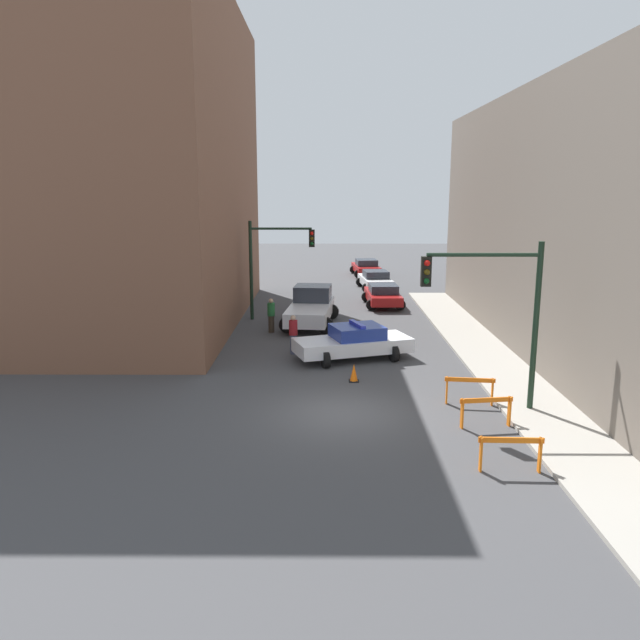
{
  "coord_description": "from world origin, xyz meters",
  "views": [
    {
      "loc": [
        -0.56,
        -18.41,
        6.88
      ],
      "look_at": [
        -0.72,
        5.77,
        1.74
      ],
      "focal_mm": 35.0,
      "sensor_mm": 36.0,
      "label": 1
    }
  ],
  "objects_px": {
    "parked_car_near": "(383,295)",
    "barrier_front": "(511,448)",
    "parked_car_mid": "(375,280)",
    "barrier_back": "(470,386)",
    "pedestrian_corner": "(271,315)",
    "police_car": "(354,342)",
    "traffic_light_near": "(499,301)",
    "barrier_mid": "(486,407)",
    "traffic_cone": "(354,373)",
    "white_truck": "(311,307)",
    "pedestrian_crossing": "(293,334)",
    "traffic_light_far": "(272,256)",
    "parked_car_far": "(366,267)"
  },
  "relations": [
    {
      "from": "parked_car_near",
      "to": "barrier_front",
      "type": "relative_size",
      "value": 2.73
    },
    {
      "from": "parked_car_near",
      "to": "parked_car_mid",
      "type": "relative_size",
      "value": 0.98
    },
    {
      "from": "parked_car_mid",
      "to": "barrier_back",
      "type": "relative_size",
      "value": 2.79
    },
    {
      "from": "parked_car_mid",
      "to": "pedestrian_corner",
      "type": "height_order",
      "value": "pedestrian_corner"
    },
    {
      "from": "police_car",
      "to": "barrier_back",
      "type": "bearing_deg",
      "value": -165.88
    },
    {
      "from": "traffic_light_near",
      "to": "pedestrian_corner",
      "type": "distance_m",
      "value": 13.69
    },
    {
      "from": "parked_car_mid",
      "to": "barrier_mid",
      "type": "height_order",
      "value": "parked_car_mid"
    },
    {
      "from": "pedestrian_corner",
      "to": "barrier_mid",
      "type": "height_order",
      "value": "pedestrian_corner"
    },
    {
      "from": "pedestrian_corner",
      "to": "traffic_cone",
      "type": "height_order",
      "value": "pedestrian_corner"
    },
    {
      "from": "barrier_front",
      "to": "parked_car_near",
      "type": "bearing_deg",
      "value": 92.86
    },
    {
      "from": "police_car",
      "to": "pedestrian_corner",
      "type": "height_order",
      "value": "pedestrian_corner"
    },
    {
      "from": "pedestrian_corner",
      "to": "traffic_cone",
      "type": "xyz_separation_m",
      "value": [
        3.64,
        -7.84,
        -0.54
      ]
    },
    {
      "from": "barrier_back",
      "to": "police_car",
      "type": "bearing_deg",
      "value": 122.62
    },
    {
      "from": "police_car",
      "to": "barrier_back",
      "type": "height_order",
      "value": "police_car"
    },
    {
      "from": "white_truck",
      "to": "pedestrian_crossing",
      "type": "relative_size",
      "value": 3.35
    },
    {
      "from": "parked_car_mid",
      "to": "barrier_back",
      "type": "bearing_deg",
      "value": -92.81
    },
    {
      "from": "pedestrian_corner",
      "to": "barrier_front",
      "type": "xyz_separation_m",
      "value": [
        7.14,
        -15.15,
        -0.24
      ]
    },
    {
      "from": "parked_car_mid",
      "to": "pedestrian_crossing",
      "type": "relative_size",
      "value": 2.68
    },
    {
      "from": "parked_car_mid",
      "to": "white_truck",
      "type": "bearing_deg",
      "value": -115.97
    },
    {
      "from": "police_car",
      "to": "parked_car_near",
      "type": "xyz_separation_m",
      "value": [
        2.27,
        11.72,
        -0.05
      ]
    },
    {
      "from": "parked_car_mid",
      "to": "barrier_front",
      "type": "distance_m",
      "value": 28.26
    },
    {
      "from": "police_car",
      "to": "barrier_front",
      "type": "height_order",
      "value": "police_car"
    },
    {
      "from": "white_truck",
      "to": "barrier_mid",
      "type": "relative_size",
      "value": 3.5
    },
    {
      "from": "traffic_light_near",
      "to": "pedestrian_corner",
      "type": "height_order",
      "value": "traffic_light_near"
    },
    {
      "from": "parked_car_near",
      "to": "barrier_back",
      "type": "relative_size",
      "value": 2.74
    },
    {
      "from": "police_car",
      "to": "pedestrian_crossing",
      "type": "bearing_deg",
      "value": 53.1
    },
    {
      "from": "traffic_light_far",
      "to": "white_truck",
      "type": "distance_m",
      "value": 3.5
    },
    {
      "from": "traffic_cone",
      "to": "police_car",
      "type": "bearing_deg",
      "value": 87.45
    },
    {
      "from": "police_car",
      "to": "pedestrian_crossing",
      "type": "height_order",
      "value": "pedestrian_crossing"
    },
    {
      "from": "white_truck",
      "to": "barrier_back",
      "type": "distance_m",
      "value": 13.15
    },
    {
      "from": "barrier_back",
      "to": "pedestrian_crossing",
      "type": "bearing_deg",
      "value": 133.69
    },
    {
      "from": "white_truck",
      "to": "pedestrian_crossing",
      "type": "distance_m",
      "value": 5.77
    },
    {
      "from": "parked_car_near",
      "to": "pedestrian_corner",
      "type": "xyz_separation_m",
      "value": [
        -6.04,
        -6.89,
        0.19
      ]
    },
    {
      "from": "police_car",
      "to": "barrier_front",
      "type": "bearing_deg",
      "value": 179.6
    },
    {
      "from": "white_truck",
      "to": "barrier_mid",
      "type": "height_order",
      "value": "white_truck"
    },
    {
      "from": "traffic_light_near",
      "to": "barrier_back",
      "type": "bearing_deg",
      "value": 133.17
    },
    {
      "from": "pedestrian_corner",
      "to": "barrier_back",
      "type": "height_order",
      "value": "pedestrian_corner"
    },
    {
      "from": "police_car",
      "to": "parked_car_far",
      "type": "bearing_deg",
      "value": -23.44
    },
    {
      "from": "police_car",
      "to": "parked_car_far",
      "type": "height_order",
      "value": "police_car"
    },
    {
      "from": "traffic_light_near",
      "to": "parked_car_far",
      "type": "xyz_separation_m",
      "value": [
        -1.93,
        30.87,
        -2.86
      ]
    },
    {
      "from": "white_truck",
      "to": "parked_car_far",
      "type": "distance_m",
      "value": 18.68
    },
    {
      "from": "police_car",
      "to": "parked_car_near",
      "type": "relative_size",
      "value": 1.16
    },
    {
      "from": "parked_car_far",
      "to": "pedestrian_crossing",
      "type": "bearing_deg",
      "value": -105.95
    },
    {
      "from": "barrier_back",
      "to": "barrier_front",
      "type": "bearing_deg",
      "value": -91.27
    },
    {
      "from": "pedestrian_corner",
      "to": "traffic_cone",
      "type": "bearing_deg",
      "value": -13.26
    },
    {
      "from": "traffic_light_near",
      "to": "barrier_mid",
      "type": "bearing_deg",
      "value": -112.9
    },
    {
      "from": "police_car",
      "to": "parked_car_mid",
      "type": "distance_m",
      "value": 18.08
    },
    {
      "from": "parked_car_near",
      "to": "traffic_cone",
      "type": "height_order",
      "value": "parked_car_near"
    },
    {
      "from": "traffic_light_near",
      "to": "parked_car_near",
      "type": "bearing_deg",
      "value": 95.77
    },
    {
      "from": "parked_car_near",
      "to": "parked_car_mid",
      "type": "distance_m",
      "value": 6.21
    }
  ]
}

